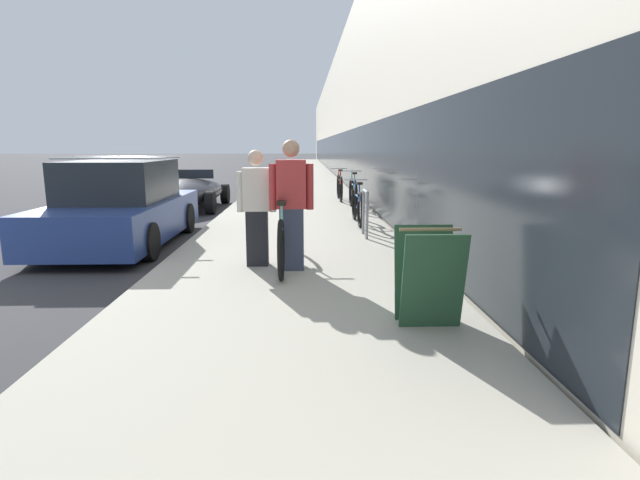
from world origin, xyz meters
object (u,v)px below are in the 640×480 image
(bike_rack_hoop, at_px, (365,208))
(cruiser_bike_farthest, at_px, (340,187))
(person_bystander, at_px, (257,208))
(sandwich_board_sign, at_px, (429,276))
(cruiser_bike_middle, at_px, (353,193))
(parked_sedan_curbside, at_px, (122,208))
(vintage_roadster_curbside, at_px, (189,192))
(cruiser_bike_nearest, at_px, (357,205))
(person_rider, at_px, (291,205))
(tandem_bicycle, at_px, (284,236))

(bike_rack_hoop, xyz_separation_m, cruiser_bike_farthest, (-0.01, 6.19, -0.12))
(person_bystander, distance_m, sandwich_board_sign, 2.97)
(cruiser_bike_middle, distance_m, parked_sedan_curbside, 6.09)
(parked_sedan_curbside, xyz_separation_m, vintage_roadster_curbside, (-0.01, 5.33, -0.20))
(cruiser_bike_farthest, bearing_deg, bike_rack_hoop, -89.86)
(cruiser_bike_nearest, height_order, vintage_roadster_curbside, vintage_roadster_curbside)
(cruiser_bike_middle, distance_m, vintage_roadster_curbside, 4.71)
(person_bystander, bearing_deg, vintage_roadster_curbside, 109.17)
(person_bystander, bearing_deg, person_rider, -27.91)
(cruiser_bike_farthest, bearing_deg, vintage_roadster_curbside, -168.94)
(person_bystander, relative_size, parked_sedan_curbside, 0.37)
(person_bystander, bearing_deg, bike_rack_hoop, 51.00)
(person_rider, xyz_separation_m, cruiser_bike_farthest, (1.26, 8.61, -0.46))
(cruiser_bike_nearest, xyz_separation_m, sandwich_board_sign, (0.01, -6.05, 0.07))
(person_bystander, relative_size, cruiser_bike_nearest, 0.85)
(person_bystander, xyz_separation_m, cruiser_bike_farthest, (1.73, 8.35, -0.39))
(cruiser_bike_middle, bearing_deg, cruiser_bike_farthest, 95.40)
(cruiser_bike_nearest, relative_size, cruiser_bike_farthest, 1.02)
(person_rider, distance_m, parked_sedan_curbside, 3.93)
(cruiser_bike_middle, xyz_separation_m, cruiser_bike_farthest, (-0.20, 2.10, -0.01))
(bike_rack_hoop, bearing_deg, cruiser_bike_middle, 87.42)
(tandem_bicycle, bearing_deg, parked_sedan_curbside, 144.19)
(person_rider, relative_size, bike_rack_hoop, 2.01)
(cruiser_bike_middle, bearing_deg, person_rider, -102.61)
(parked_sedan_curbside, bearing_deg, tandem_bicycle, -35.81)
(tandem_bicycle, relative_size, cruiser_bike_middle, 1.41)
(person_rider, height_order, vintage_roadster_curbside, person_rider)
(sandwich_board_sign, bearing_deg, cruiser_bike_farthest, 90.23)
(person_rider, height_order, cruiser_bike_middle, person_rider)
(cruiser_bike_middle, relative_size, cruiser_bike_farthest, 0.97)
(person_rider, relative_size, cruiser_bike_farthest, 0.94)
(cruiser_bike_farthest, relative_size, vintage_roadster_curbside, 0.42)
(cruiser_bike_middle, bearing_deg, bike_rack_hoop, -92.58)
(cruiser_bike_middle, xyz_separation_m, parked_sedan_curbside, (-4.53, -4.07, 0.13))
(person_bystander, bearing_deg, tandem_bicycle, 7.23)
(bike_rack_hoop, distance_m, cruiser_bike_middle, 4.09)
(tandem_bicycle, relative_size, vintage_roadster_curbside, 0.57)
(tandem_bicycle, height_order, person_bystander, person_bystander)
(tandem_bicycle, bearing_deg, cruiser_bike_nearest, 68.83)
(bike_rack_hoop, distance_m, cruiser_bike_nearest, 1.54)
(bike_rack_hoop, bearing_deg, vintage_roadster_curbside, 129.19)
(sandwich_board_sign, height_order, parked_sedan_curbside, parked_sedan_curbside)
(cruiser_bike_nearest, bearing_deg, cruiser_bike_farthest, 90.44)
(person_rider, relative_size, sandwich_board_sign, 1.89)
(vintage_roadster_curbside, bearing_deg, tandem_bicycle, -68.30)
(bike_rack_hoop, bearing_deg, person_rider, -117.77)
(bike_rack_hoop, relative_size, cruiser_bike_middle, 0.48)
(person_rider, distance_m, person_bystander, 0.55)
(person_bystander, xyz_separation_m, cruiser_bike_middle, (1.93, 6.25, -0.38))
(sandwich_board_sign, distance_m, parked_sedan_curbside, 6.30)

